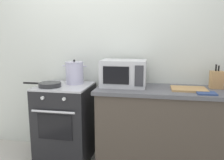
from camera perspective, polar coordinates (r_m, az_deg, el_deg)
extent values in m
cube|color=silver|center=(2.81, 3.10, 6.26)|extent=(4.40, 0.10, 2.50)
cube|color=#4C4238|center=(2.63, 15.23, -12.50)|extent=(1.64, 0.56, 0.88)
cube|color=#59595E|center=(2.50, 15.72, -2.69)|extent=(1.70, 0.60, 0.04)
cube|color=black|center=(2.80, -11.69, -10.79)|extent=(0.60, 0.60, 0.90)
cube|color=#B7B7BC|center=(2.67, -12.03, -1.51)|extent=(0.60, 0.60, 0.02)
cube|color=black|center=(2.51, -14.42, -11.63)|extent=(0.39, 0.01, 0.28)
cylinder|color=silver|center=(2.43, -14.86, -7.89)|extent=(0.48, 0.02, 0.02)
cylinder|color=silver|center=(2.46, -17.36, -4.40)|extent=(0.04, 0.02, 0.04)
cylinder|color=silver|center=(2.36, -12.19, -4.77)|extent=(0.04, 0.02, 0.04)
cylinder|color=silver|center=(2.72, -9.55, 1.71)|extent=(0.21, 0.21, 0.25)
cylinder|color=silver|center=(2.71, -9.63, 4.48)|extent=(0.22, 0.22, 0.01)
sphere|color=black|center=(2.71, -9.64, 4.90)|extent=(0.03, 0.03, 0.03)
cylinder|color=silver|center=(2.76, -12.07, 3.58)|extent=(0.05, 0.01, 0.01)
cylinder|color=silver|center=(2.67, -7.05, 3.53)|extent=(0.05, 0.01, 0.01)
cylinder|color=#28282B|center=(2.60, -15.59, -1.17)|extent=(0.25, 0.25, 0.05)
cylinder|color=black|center=(2.71, -19.88, -0.76)|extent=(0.20, 0.02, 0.02)
cube|color=silver|center=(2.54, 3.03, 1.78)|extent=(0.50, 0.36, 0.30)
cube|color=black|center=(2.37, 1.00, 1.19)|extent=(0.28, 0.01, 0.19)
cube|color=#38383D|center=(2.34, 6.92, 1.01)|extent=(0.09, 0.01, 0.22)
cube|color=tan|center=(2.49, 19.02, -2.20)|extent=(0.36, 0.26, 0.02)
cube|color=tan|center=(2.67, 25.14, 0.05)|extent=(0.13, 0.10, 0.19)
cylinder|color=black|center=(2.65, 25.06, 2.86)|extent=(0.02, 0.02, 0.07)
cylinder|color=black|center=(2.66, 25.63, 2.70)|extent=(0.02, 0.02, 0.06)
cube|color=#33477A|center=(2.36, 23.03, -3.14)|extent=(0.18, 0.14, 0.02)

